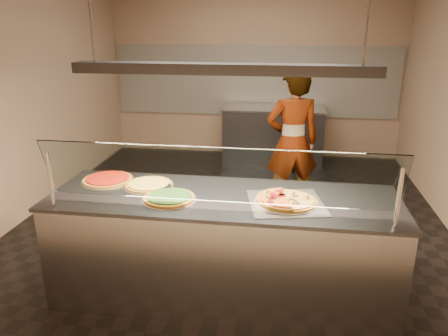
# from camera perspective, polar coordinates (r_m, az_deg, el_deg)

# --- Properties ---
(ground) EXTENTS (5.00, 6.00, 0.02)m
(ground) POSITION_cam_1_polar(r_m,az_deg,el_deg) (5.24, 0.98, -7.38)
(ground) COLOR black
(ground) RESTS_ON ground
(wall_back) EXTENTS (5.00, 0.02, 3.00)m
(wall_back) POSITION_cam_1_polar(r_m,az_deg,el_deg) (7.74, 4.03, 12.75)
(wall_back) COLOR #987C62
(wall_back) RESTS_ON ground
(wall_front) EXTENTS (5.00, 0.02, 3.00)m
(wall_front) POSITION_cam_1_polar(r_m,az_deg,el_deg) (1.93, -10.61, -5.72)
(wall_front) COLOR #987C62
(wall_front) RESTS_ON ground
(wall_left) EXTENTS (0.02, 6.00, 3.00)m
(wall_left) POSITION_cam_1_polar(r_m,az_deg,el_deg) (5.67, -25.32, 8.89)
(wall_left) COLOR #987C62
(wall_left) RESTS_ON ground
(tile_band) EXTENTS (4.90, 0.02, 1.20)m
(tile_band) POSITION_cam_1_polar(r_m,az_deg,el_deg) (7.73, 3.98, 11.26)
(tile_band) COLOR silver
(tile_band) RESTS_ON wall_back
(serving_counter) EXTENTS (2.86, 0.94, 0.93)m
(serving_counter) POSITION_cam_1_polar(r_m,az_deg,el_deg) (3.77, -0.11, -10.24)
(serving_counter) COLOR #B7B7BC
(serving_counter) RESTS_ON ground
(sneeze_guard) EXTENTS (2.62, 0.18, 0.54)m
(sneeze_guard) POSITION_cam_1_polar(r_m,az_deg,el_deg) (3.15, -1.05, -1.06)
(sneeze_guard) COLOR #B7B7BC
(sneeze_guard) RESTS_ON serving_counter
(perforated_tray) EXTENTS (0.67, 0.67, 0.01)m
(perforated_tray) POSITION_cam_1_polar(r_m,az_deg,el_deg) (3.47, 8.15, -4.46)
(perforated_tray) COLOR silver
(perforated_tray) RESTS_ON serving_counter
(half_pizza_pepperoni) EXTENTS (0.32, 0.51, 0.05)m
(half_pizza_pepperoni) POSITION_cam_1_polar(r_m,az_deg,el_deg) (3.46, 6.29, -3.95)
(half_pizza_pepperoni) COLOR brown
(half_pizza_pepperoni) RESTS_ON perforated_tray
(half_pizza_sausage) EXTENTS (0.32, 0.51, 0.04)m
(half_pizza_sausage) POSITION_cam_1_polar(r_m,az_deg,el_deg) (3.47, 10.04, -4.23)
(half_pizza_sausage) COLOR brown
(half_pizza_sausage) RESTS_ON perforated_tray
(pizza_spinach) EXTENTS (0.44, 0.44, 0.03)m
(pizza_spinach) POSITION_cam_1_polar(r_m,az_deg,el_deg) (3.53, -7.17, -3.86)
(pizza_spinach) COLOR silver
(pizza_spinach) RESTS_ON serving_counter
(pizza_cheese) EXTENTS (0.43, 0.43, 0.03)m
(pizza_cheese) POSITION_cam_1_polar(r_m,az_deg,el_deg) (3.84, -9.77, -2.11)
(pizza_cheese) COLOR silver
(pizza_cheese) RESTS_ON serving_counter
(pizza_tomato) EXTENTS (0.46, 0.46, 0.03)m
(pizza_tomato) POSITION_cam_1_polar(r_m,az_deg,el_deg) (4.04, -14.93, -1.41)
(pizza_tomato) COLOR silver
(pizza_tomato) RESTS_ON serving_counter
(pizza_spatula) EXTENTS (0.24, 0.22, 0.02)m
(pizza_spatula) POSITION_cam_1_polar(r_m,az_deg,el_deg) (3.79, -8.76, -2.07)
(pizza_spatula) COLOR #B7B7BC
(pizza_spatula) RESTS_ON pizza_spinach
(prep_table) EXTENTS (1.68, 0.74, 0.93)m
(prep_table) POSITION_cam_1_polar(r_m,az_deg,el_deg) (7.45, 6.42, 4.36)
(prep_table) COLOR #424248
(prep_table) RESTS_ON ground
(worker) EXTENTS (0.74, 0.58, 1.79)m
(worker) POSITION_cam_1_polar(r_m,az_deg,el_deg) (5.36, 8.92, 3.35)
(worker) COLOR #39333F
(worker) RESTS_ON ground
(heat_lamp_housing) EXTENTS (2.30, 0.18, 0.08)m
(heat_lamp_housing) POSITION_cam_1_polar(r_m,az_deg,el_deg) (3.32, -0.13, 12.82)
(heat_lamp_housing) COLOR #424248
(heat_lamp_housing) RESTS_ON ceiling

